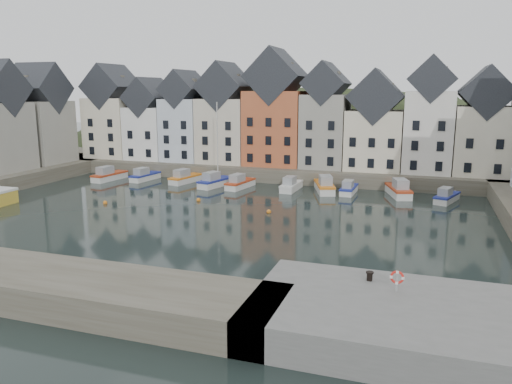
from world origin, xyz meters
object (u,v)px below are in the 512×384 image
at_px(life_ring_post, 397,278).
at_px(boat_d, 215,181).
at_px(boat_a, 109,176).
at_px(mooring_bollard, 370,276).

bearing_deg(life_ring_post, boat_d, 126.90).
relative_size(boat_a, life_ring_post, 5.01).
height_order(mooring_bollard, life_ring_post, life_ring_post).
bearing_deg(boat_a, boat_d, 7.99).
distance_m(mooring_bollard, life_ring_post, 2.19).
distance_m(boat_a, life_ring_post, 56.29).
bearing_deg(boat_d, life_ring_post, -39.88).
bearing_deg(boat_a, mooring_bollard, -32.16).
bearing_deg(mooring_bollard, boat_a, 141.34).
bearing_deg(boat_d, boat_a, -165.28).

